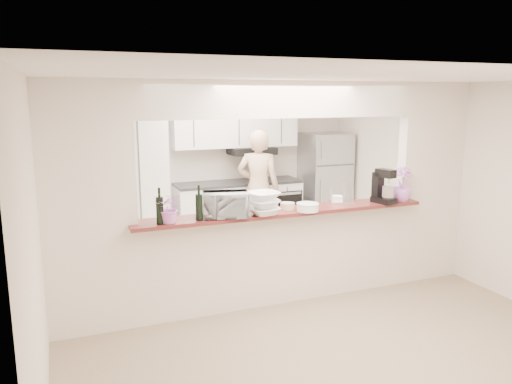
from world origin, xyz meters
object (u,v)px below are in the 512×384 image
refrigerator (325,181)px  stand_mixer (383,188)px  toaster_oven (226,205)px  person (258,188)px

refrigerator → stand_mixer: 2.93m
toaster_oven → person: bearing=73.7°
toaster_oven → stand_mixer: (1.95, -0.04, 0.05)m
refrigerator → toaster_oven: 3.91m
refrigerator → toaster_oven: refrigerator is taller
refrigerator → person: bearing=-161.6°
toaster_oven → person: size_ratio=0.26×
stand_mixer → person: size_ratio=0.22×
refrigerator → stand_mixer: size_ratio=4.20×
toaster_oven → stand_mixer: 1.95m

